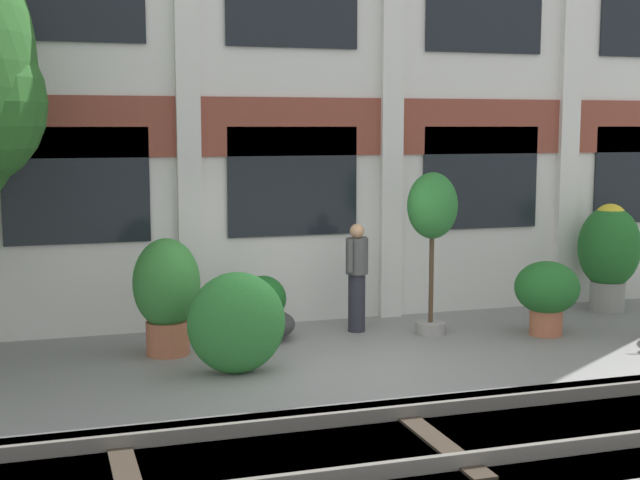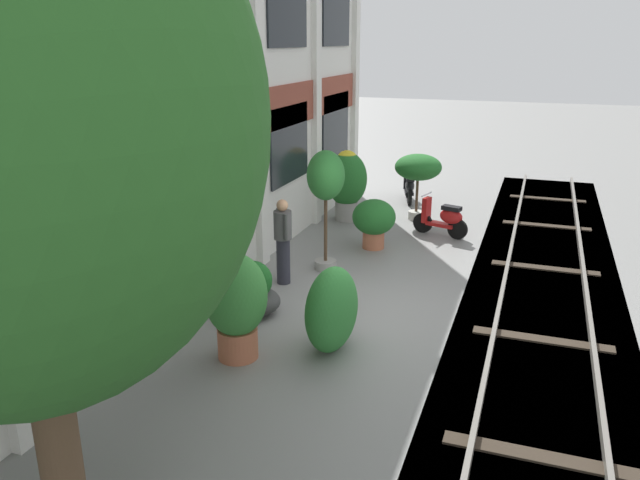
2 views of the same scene
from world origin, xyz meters
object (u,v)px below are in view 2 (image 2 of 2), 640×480
object	(u,v)px
potted_plant_ribbed_drum	(374,220)
resident_by_doorway	(283,239)
potted_plant_glazed_jar	(236,302)
scooter_second_parked	(443,218)
potted_plant_low_pan	(326,182)
topiary_hedge	(332,309)
scooter_near_curb	(409,187)
potted_plant_wide_bowl	(253,292)
potted_plant_stone_basin	(347,180)
potted_plant_terracotta_small	(418,169)
broadleaf_tree	(11,136)

from	to	relation	value
potted_plant_ribbed_drum	resident_by_doorway	bearing A→B (deg)	157.74
potted_plant_glazed_jar	scooter_second_parked	distance (m)	7.23
potted_plant_low_pan	topiary_hedge	world-z (taller)	potted_plant_low_pan
potted_plant_ribbed_drum	scooter_near_curb	distance (m)	4.39
potted_plant_low_pan	scooter_second_parked	world-z (taller)	potted_plant_low_pan
potted_plant_wide_bowl	potted_plant_low_pan	distance (m)	2.89
potted_plant_glazed_jar	topiary_hedge	xyz separation A→B (m)	(0.70, -1.22, -0.24)
potted_plant_low_pan	scooter_second_parked	bearing A→B (deg)	-31.97
potted_plant_wide_bowl	potted_plant_stone_basin	world-z (taller)	potted_plant_stone_basin
resident_by_doorway	topiary_hedge	distance (m)	2.84
resident_by_doorway	topiary_hedge	bearing A→B (deg)	-94.66
potted_plant_glazed_jar	scooter_near_curb	world-z (taller)	potted_plant_glazed_jar
scooter_near_curb	scooter_second_parked	distance (m)	3.31
potted_plant_low_pan	resident_by_doorway	size ratio (longest dim) A/B	1.47
potted_plant_terracotta_small	scooter_second_parked	size ratio (longest dim) A/B	1.26
potted_plant_stone_basin	scooter_second_parked	bearing A→B (deg)	-102.31
broadleaf_tree	potted_plant_stone_basin	size ratio (longest dim) A/B	3.43
scooter_near_curb	topiary_hedge	world-z (taller)	topiary_hedge
potted_plant_stone_basin	scooter_second_parked	distance (m)	2.69
potted_plant_stone_basin	resident_by_doorway	distance (m)	4.59
potted_plant_ribbed_drum	resident_by_doorway	xyz separation A→B (m)	(-2.63, 1.08, 0.23)
potted_plant_low_pan	scooter_near_curb	bearing A→B (deg)	-4.33
potted_plant_wide_bowl	scooter_second_parked	xyz separation A→B (m)	(5.50, -2.33, 0.05)
potted_plant_ribbed_drum	topiary_hedge	xyz separation A→B (m)	(-4.87, -0.65, -0.01)
potted_plant_stone_basin	scooter_near_curb	xyz separation A→B (m)	(2.42, -1.13, -0.62)
potted_plant_wide_bowl	topiary_hedge	size ratio (longest dim) A/B	0.72
scooter_second_parked	topiary_hedge	size ratio (longest dim) A/B	1.04
potted_plant_stone_basin	topiary_hedge	distance (m)	7.09
potted_plant_stone_basin	potted_plant_terracotta_small	world-z (taller)	potted_plant_stone_basin
potted_plant_glazed_jar	resident_by_doorway	xyz separation A→B (m)	(2.94, 0.51, 0.00)
potted_plant_ribbed_drum	scooter_second_parked	size ratio (longest dim) A/B	0.82
broadleaf_tree	topiary_hedge	distance (m)	5.43
scooter_near_curb	potted_plant_ribbed_drum	bearing A→B (deg)	166.09
potted_plant_wide_bowl	scooter_near_curb	size ratio (longest dim) A/B	0.70
potted_plant_stone_basin	scooter_near_curb	size ratio (longest dim) A/B	1.34
potted_plant_wide_bowl	potted_plant_ribbed_drum	world-z (taller)	potted_plant_ribbed_drum
topiary_hedge	scooter_near_curb	bearing A→B (deg)	4.75
potted_plant_terracotta_small	potted_plant_ribbed_drum	xyz separation A→B (m)	(-2.65, 0.44, -0.67)
potted_plant_wide_bowl	topiary_hedge	world-z (taller)	topiary_hedge
potted_plant_low_pan	potted_plant_stone_basin	distance (m)	3.73
potted_plant_stone_basin	resident_by_doorway	xyz separation A→B (m)	(-4.58, -0.17, -0.17)
potted_plant_low_pan	topiary_hedge	xyz separation A→B (m)	(-3.24, -1.22, -1.17)
potted_plant_terracotta_small	topiary_hedge	distance (m)	7.55
potted_plant_glazed_jar	potted_plant_stone_basin	bearing A→B (deg)	5.17
potted_plant_glazed_jar	potted_plant_ribbed_drum	world-z (taller)	potted_plant_glazed_jar
potted_plant_stone_basin	scooter_second_parked	size ratio (longest dim) A/B	1.35
broadleaf_tree	potted_plant_ribbed_drum	size ratio (longest dim) A/B	5.60
potted_plant_glazed_jar	potted_plant_terracotta_small	world-z (taller)	potted_plant_terracotta_small
potted_plant_terracotta_small	scooter_near_curb	xyz separation A→B (m)	(1.73, 0.55, -0.89)
broadleaf_tree	topiary_hedge	bearing A→B (deg)	-15.85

